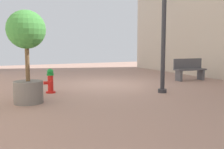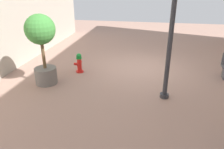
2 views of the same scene
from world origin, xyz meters
name	(u,v)px [view 2 (image 2 of 2)]	position (x,y,z in m)	size (l,w,h in m)	color
ground_plane	(140,68)	(0.00, 0.00, 0.00)	(23.40, 23.40, 0.00)	#9E7A6B
fire_hydrant	(79,63)	(2.40, 0.91, 0.39)	(0.37, 0.40, 0.79)	red
planter_tree	(42,42)	(3.23, 2.13, 1.52)	(1.00, 1.00, 2.45)	slate
street_lamp	(173,12)	(-0.91, 2.42, 2.62)	(0.36, 0.36, 4.27)	#2D2D33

